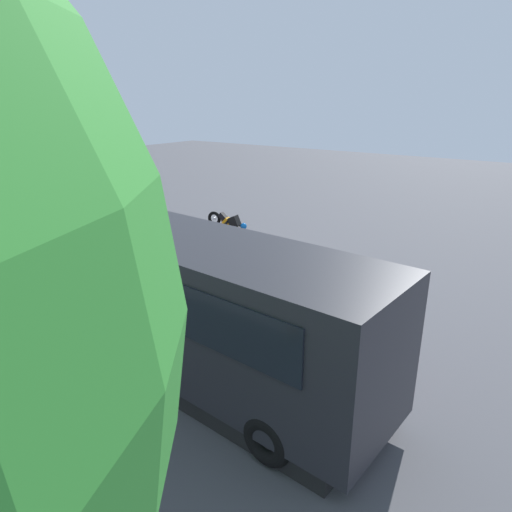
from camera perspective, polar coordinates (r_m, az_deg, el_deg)
name	(u,v)px	position (r m, az deg, el deg)	size (l,w,h in m)	color
ground_plane	(235,283)	(15.57, -2.67, -3.45)	(80.00, 80.00, 0.00)	#4C4C51
tour_bus	(172,299)	(10.61, -10.55, -5.31)	(10.67, 3.14, 3.25)	#26262B
spectator_far_left	(301,298)	(12.14, 5.71, -5.27)	(0.58, 0.34, 1.66)	#473823
spectator_left	(256,290)	(12.36, 0.01, -4.28)	(0.57, 0.33, 1.78)	black
spectator_centre	(235,282)	(12.96, -2.71, -3.30)	(0.57, 0.39, 1.74)	black
parked_motorcycle_silver	(327,342)	(11.15, 8.86, -10.65)	(2.05, 0.58, 0.99)	black
stunt_motorcycle	(230,227)	(18.67, -3.23, 3.67)	(2.01, 0.68, 1.69)	black
traffic_cone	(268,245)	(18.62, 1.51, 1.41)	(0.34, 0.34, 0.63)	orange
bay_line_a	(350,306)	(14.21, 11.74, -6.14)	(0.22, 3.97, 0.01)	white
bay_line_b	(279,286)	(15.34, 2.88, -3.80)	(0.23, 4.23, 0.01)	white
bay_line_c	(220,270)	(16.79, -4.56, -1.75)	(0.23, 4.35, 0.01)	white
bay_line_d	(170,256)	(18.50, -10.72, -0.03)	(0.25, 4.93, 0.01)	white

